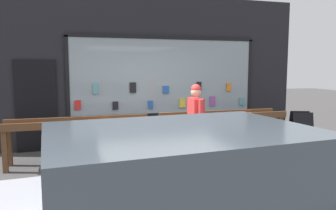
{
  "coord_description": "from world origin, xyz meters",
  "views": [
    {
      "loc": [
        -1.69,
        -5.67,
        1.92
      ],
      "look_at": [
        0.21,
        0.8,
        1.15
      ],
      "focal_mm": 35.0,
      "sensor_mm": 36.0,
      "label": 1
    }
  ],
  "objects_px": {
    "display_table_right": "(224,120)",
    "small_dog": "(176,154)",
    "parked_car": "(182,204)",
    "display_table_left": "(80,127)",
    "person_browsing": "(196,117)",
    "sandwich_board_sign": "(301,129)"
  },
  "relations": [
    {
      "from": "person_browsing",
      "to": "parked_car",
      "type": "distance_m",
      "value": 3.83
    },
    {
      "from": "person_browsing",
      "to": "parked_car",
      "type": "height_order",
      "value": "person_browsing"
    },
    {
      "from": "small_dog",
      "to": "parked_car",
      "type": "height_order",
      "value": "parked_car"
    },
    {
      "from": "display_table_right",
      "to": "person_browsing",
      "type": "bearing_deg",
      "value": -147.99
    },
    {
      "from": "display_table_right",
      "to": "parked_car",
      "type": "height_order",
      "value": "parked_car"
    },
    {
      "from": "display_table_right",
      "to": "small_dog",
      "type": "xyz_separation_m",
      "value": [
        -1.36,
        -0.73,
        -0.5
      ]
    },
    {
      "from": "display_table_right",
      "to": "parked_car",
      "type": "xyz_separation_m",
      "value": [
        -2.39,
        -4.08,
        -0.01
      ]
    },
    {
      "from": "display_table_right",
      "to": "sandwich_board_sign",
      "type": "distance_m",
      "value": 2.08
    },
    {
      "from": "small_dog",
      "to": "parked_car",
      "type": "relative_size",
      "value": 0.13
    },
    {
      "from": "small_dog",
      "to": "sandwich_board_sign",
      "type": "xyz_separation_m",
      "value": [
        3.42,
        0.7,
        0.19
      ]
    },
    {
      "from": "parked_car",
      "to": "display_table_left",
      "type": "bearing_deg",
      "value": 96.16
    },
    {
      "from": "person_browsing",
      "to": "small_dog",
      "type": "distance_m",
      "value": 0.84
    },
    {
      "from": "display_table_left",
      "to": "parked_car",
      "type": "height_order",
      "value": "parked_car"
    },
    {
      "from": "display_table_left",
      "to": "sandwich_board_sign",
      "type": "xyz_separation_m",
      "value": [
        5.21,
        -0.03,
        -0.31
      ]
    },
    {
      "from": "person_browsing",
      "to": "sandwich_board_sign",
      "type": "height_order",
      "value": "person_browsing"
    },
    {
      "from": "sandwich_board_sign",
      "to": "parked_car",
      "type": "xyz_separation_m",
      "value": [
        -4.45,
        -4.05,
        0.31
      ]
    },
    {
      "from": "display_table_right",
      "to": "parked_car",
      "type": "distance_m",
      "value": 4.73
    },
    {
      "from": "display_table_left",
      "to": "person_browsing",
      "type": "distance_m",
      "value": 2.33
    },
    {
      "from": "small_dog",
      "to": "sandwich_board_sign",
      "type": "distance_m",
      "value": 3.5
    },
    {
      "from": "display_table_left",
      "to": "small_dog",
      "type": "xyz_separation_m",
      "value": [
        1.78,
        -0.73,
        -0.49
      ]
    },
    {
      "from": "display_table_right",
      "to": "small_dog",
      "type": "bearing_deg",
      "value": -151.75
    },
    {
      "from": "small_dog",
      "to": "display_table_left",
      "type": "bearing_deg",
      "value": 93.01
    }
  ]
}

